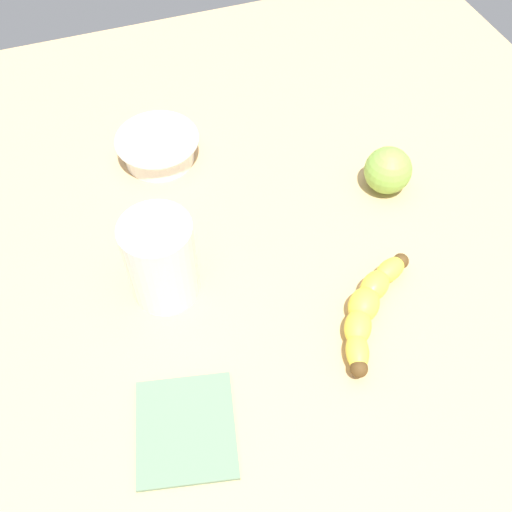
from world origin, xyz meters
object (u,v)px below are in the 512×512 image
green_apple_fruit (388,170)px  banana (369,307)px  ceramic_bowl (158,145)px  smoothie_glass (161,261)px

green_apple_fruit → banana: bearing=147.5°
ceramic_bowl → green_apple_fruit: (-17.61, -30.86, 0.76)cm
ceramic_bowl → green_apple_fruit: green_apple_fruit is taller
smoothie_glass → green_apple_fruit: size_ratio=1.78×
banana → smoothie_glass: (12.82, 23.40, 4.05)cm
banana → green_apple_fruit: (19.80, -12.61, 1.58)cm
banana → ceramic_bowl: (37.41, 18.25, 0.82)cm
banana → ceramic_bowl: ceramic_bowl is taller
smoothie_glass → ceramic_bowl: (24.59, -5.14, -3.24)cm
banana → green_apple_fruit: size_ratio=2.11×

